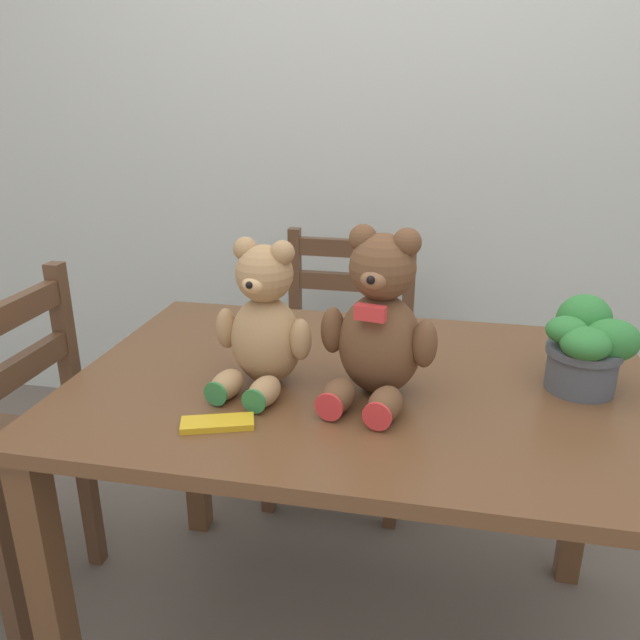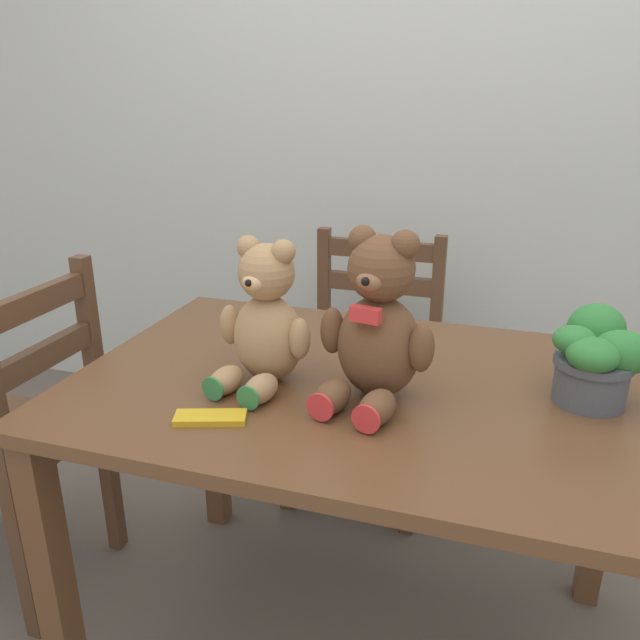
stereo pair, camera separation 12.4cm
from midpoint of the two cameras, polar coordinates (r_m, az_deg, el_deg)
The scene contains 8 objects.
wall_back at distance 2.35m, azimuth 13.33°, elevation 19.37°, with size 8.00×0.04×2.60m, color silver.
dining_table at distance 1.37m, azimuth 6.54°, elevation -9.77°, with size 1.21×0.81×0.74m.
wooden_chair_behind at distance 2.12m, azimuth 6.02°, elevation -3.83°, with size 0.44×0.44×0.87m.
wooden_chair_side at distance 1.84m, azimuth -24.45°, elevation -9.72°, with size 0.43×0.39×0.91m.
teddy_bear_left at distance 1.26m, azimuth -2.27°, elevation -0.26°, with size 0.21×0.23×0.30m.
teddy_bear_right at distance 1.20m, azimuth 8.18°, elevation -0.79°, with size 0.24×0.25×0.34m.
potted_plant at distance 1.33m, azimuth 26.43°, elevation -3.12°, with size 0.18×0.18×0.19m.
chocolate_bar at distance 1.17m, azimuth -7.01°, elevation -8.93°, with size 0.13×0.05×0.01m, color gold.
Camera 2 is at (0.27, -0.75, 1.31)m, focal length 35.00 mm.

